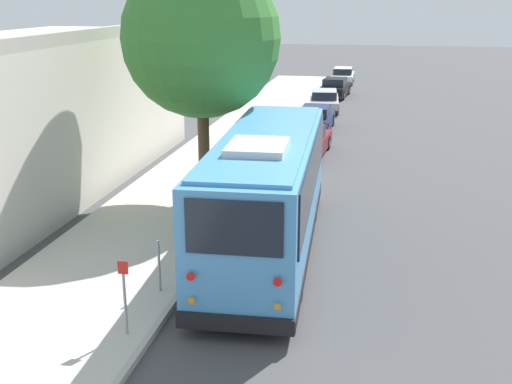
% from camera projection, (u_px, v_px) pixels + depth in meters
% --- Properties ---
extents(ground_plane, '(160.00, 160.00, 0.00)m').
position_uv_depth(ground_plane, '(261.00, 255.00, 17.83)').
color(ground_plane, '#474749').
extents(sidewalk_slab, '(80.00, 4.49, 0.15)m').
position_uv_depth(sidewalk_slab, '(134.00, 243.00, 18.50)').
color(sidewalk_slab, beige).
rests_on(sidewalk_slab, ground).
extents(curb_strip, '(80.00, 0.14, 0.15)m').
position_uv_depth(curb_strip, '(211.00, 249.00, 18.07)').
color(curb_strip, '#AAA69D').
rests_on(curb_strip, ground).
extents(shuttle_bus, '(10.16, 3.11, 3.54)m').
position_uv_depth(shuttle_bus, '(267.00, 188.00, 17.40)').
color(shuttle_bus, '#4C93D1').
rests_on(shuttle_bus, ground).
extents(parked_sedan_maroon, '(4.72, 1.98, 1.30)m').
position_uv_depth(parked_sedan_maroon, '(306.00, 143.00, 28.69)').
color(parked_sedan_maroon, maroon).
rests_on(parked_sedan_maroon, ground).
extents(parked_sedan_navy, '(4.40, 1.82, 1.30)m').
position_uv_depth(parked_sedan_navy, '(315.00, 119.00, 34.17)').
color(parked_sedan_navy, '#19234C').
rests_on(parked_sedan_navy, ground).
extents(parked_sedan_silver, '(4.67, 2.10, 1.29)m').
position_uv_depth(parked_sedan_silver, '(324.00, 101.00, 40.00)').
color(parked_sedan_silver, '#A8AAAF').
rests_on(parked_sedan_silver, ground).
extents(parked_sedan_black, '(4.51, 2.05, 1.33)m').
position_uv_depth(parked_sedan_black, '(335.00, 88.00, 45.38)').
color(parked_sedan_black, black).
rests_on(parked_sedan_black, ground).
extents(parked_sedan_white, '(4.48, 1.79, 1.28)m').
position_uv_depth(parked_sedan_white, '(343.00, 76.00, 52.36)').
color(parked_sedan_white, silver).
rests_on(parked_sedan_white, ground).
extents(street_tree, '(5.23, 5.23, 8.85)m').
position_uv_depth(street_tree, '(202.00, 26.00, 20.82)').
color(street_tree, brown).
rests_on(street_tree, sidewalk_slab).
extents(sign_post_near, '(0.06, 0.22, 1.64)m').
position_uv_depth(sign_post_near, '(125.00, 297.00, 13.14)').
color(sign_post_near, gray).
rests_on(sign_post_near, sidewalk_slab).
extents(sign_post_far, '(0.06, 0.06, 1.29)m').
position_uv_depth(sign_post_far, '(159.00, 266.00, 15.15)').
color(sign_post_far, gray).
rests_on(sign_post_far, sidewalk_slab).
extents(building_backdrop, '(17.85, 6.72, 5.85)m').
position_uv_depth(building_backdrop, '(23.00, 114.00, 23.59)').
color(building_backdrop, beige).
rests_on(building_backdrop, ground).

